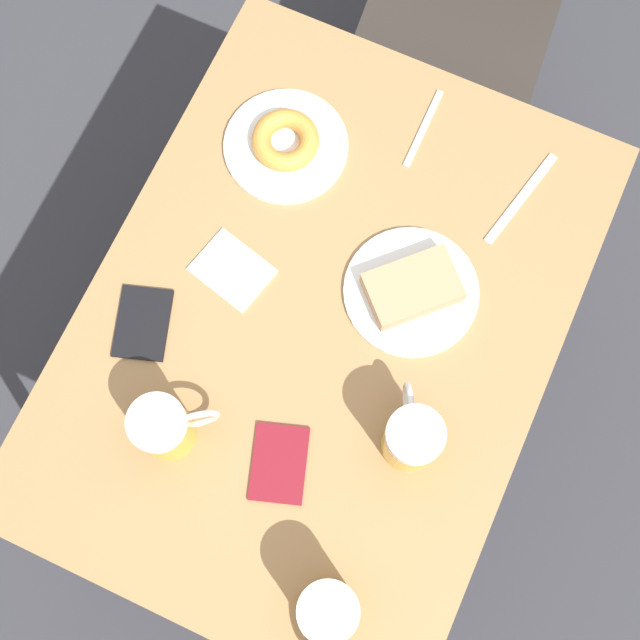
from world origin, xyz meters
The scene contains 12 objects.
ground_plane centered at (0.00, 0.00, 0.00)m, with size 8.00×8.00×0.00m, color #333338.
table centered at (0.00, 0.00, 0.64)m, with size 0.78×1.07×0.70m.
plate_with_cake centered at (0.12, 0.11, 0.72)m, with size 0.23×0.23×0.05m.
plate_with_donut centered at (-0.19, 0.27, 0.72)m, with size 0.22×0.22×0.04m.
beer_mug_left centered at (-0.14, -0.27, 0.77)m, with size 0.12×0.11×0.13m.
beer_mug_center centered at (0.20, -0.42, 0.77)m, with size 0.09×0.14×0.13m.
beer_mug_right centered at (0.22, -0.13, 0.77)m, with size 0.09×0.13×0.13m.
napkin_folded centered at (-0.18, 0.02, 0.70)m, with size 0.15×0.12×0.00m.
fork centered at (0.02, 0.41, 0.70)m, with size 0.01×0.16×0.00m.
knife centered at (0.23, 0.35, 0.70)m, with size 0.06×0.21×0.00m.
passport_near_edge centered at (-0.27, -0.13, 0.70)m, with size 0.12×0.15×0.01m.
passport_far_edge centered at (0.04, -0.24, 0.70)m, with size 0.12×0.15×0.01m.
Camera 1 is at (0.16, -0.36, 2.16)m, focal length 50.00 mm.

